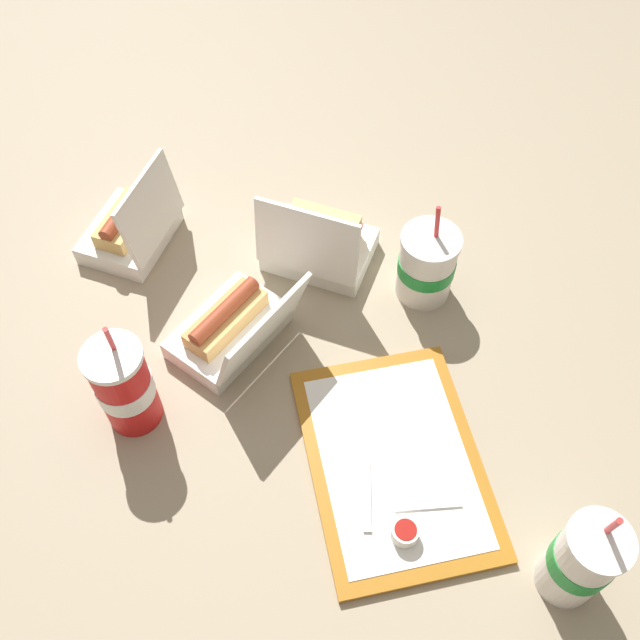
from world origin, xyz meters
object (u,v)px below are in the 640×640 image
Objects in this scene: plastic_fork at (367,495)px; soda_cup_front at (581,561)px; food_tray at (395,462)px; clamshell_hotdog_corner at (232,327)px; ketchup_cup at (405,532)px; soda_cup_corner at (427,265)px; clamshell_hotdog_front at (131,227)px; soda_cup_back at (124,386)px; clamshell_sandwich_right at (319,243)px.

soda_cup_front reaches higher than plastic_fork.
clamshell_hotdog_corner is at bearing 38.92° from food_tray.
ketchup_cup is at bearing 64.87° from soda_cup_front.
soda_cup_corner is at bearing -22.09° from food_tray.
soda_cup_front is at bearing -139.70° from clamshell_hotdog_corner.
clamshell_hotdog_front is 1.10× the size of soda_cup_corner.
soda_cup_front is at bearing -122.58° from soda_cup_back.
food_tray is at bearing -7.30° from ketchup_cup.
soda_cup_corner is at bearing -112.32° from clamshell_hotdog_front.
plastic_fork is (-0.05, 0.06, 0.01)m from food_tray.
ketchup_cup is at bearing -152.20° from clamshell_hotdog_corner.
clamshell_hotdog_corner is at bearing 40.30° from soda_cup_front.
soda_cup_corner is 0.54m from soda_cup_back.
clamshell_hotdog_corner reaches higher than plastic_fork.
food_tray is 1.45× the size of clamshell_hotdog_corner.
clamshell_hotdog_front is 0.37m from soda_cup_back.
soda_cup_back is at bearing 57.42° from soda_cup_front.
food_tray is at bearing -174.31° from clamshell_sandwich_right.
soda_cup_back is (-0.11, 0.17, 0.05)m from clamshell_hotdog_corner.
ketchup_cup is 0.46m from soda_cup_corner.
clamshell_hotdog_corner is 0.63m from soda_cup_front.
ketchup_cup is at bearing 161.63° from soda_cup_corner.
soda_cup_corner is at bearing -121.23° from clamshell_sandwich_right.
clamshell_sandwich_right is at bearing 10.03° from plastic_fork.
plastic_fork is at bearing 31.05° from ketchup_cup.
soda_cup_front reaches higher than clamshell_hotdog_corner.
clamshell_sandwich_right is (-0.10, -0.34, 0.00)m from clamshell_hotdog_front.
food_tray is 1.71× the size of clamshell_hotdog_front.
clamshell_hotdog_front is at bearing 37.56° from soda_cup_front.
plastic_fork is 0.50× the size of clamshell_hotdog_front.
soda_cup_corner is (0.32, -0.13, 0.06)m from food_tray.
clamshell_hotdog_corner reaches higher than ketchup_cup.
clamshell_hotdog_corner is 1.10× the size of soda_cup_front.
food_tray is 0.30m from soda_cup_front.
soda_cup_back is at bearing 178.37° from clamshell_hotdog_front.
soda_cup_corner is at bearing -72.75° from soda_cup_back.
clamshell_sandwich_right reaches higher than food_tray.
food_tray is 1.60× the size of clamshell_sandwich_right.
soda_cup_corner reaches higher than plastic_fork.
clamshell_sandwich_right is 1.17× the size of soda_cup_corner.
plastic_fork is 0.40m from soda_cup_back.
clamshell_sandwich_right is 0.91× the size of clamshell_hotdog_corner.
soda_cup_corner reaches higher than food_tray.
soda_cup_back is at bearing 69.75° from plastic_fork.
ketchup_cup reaches higher than plastic_fork.
plastic_fork is (0.07, 0.04, -0.01)m from ketchup_cup.
ketchup_cup is at bearing -137.37° from plastic_fork.
ketchup_cup is 0.74m from clamshell_hotdog_front.
soda_cup_corner is 0.84× the size of soda_cup_back.
soda_cup_back is at bearing 53.78° from ketchup_cup.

